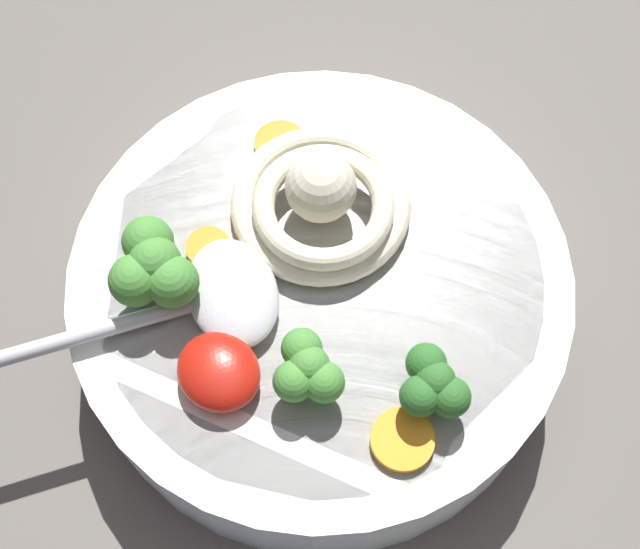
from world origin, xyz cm
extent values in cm
cube|color=#5B5651|center=(0.00, 0.00, 1.44)|extent=(105.87, 105.87, 2.88)
cylinder|color=white|center=(-0.72, -1.30, 6.14)|extent=(25.51, 25.51, 6.54)
cylinder|color=#B27A33|center=(-0.72, -1.30, 6.40)|extent=(22.45, 22.45, 6.01)
torus|color=beige|center=(-3.38, 1.28, 10.05)|extent=(9.30, 9.30, 1.28)
torus|color=beige|center=(-2.78, 0.88, 11.08)|extent=(9.96, 9.96, 1.15)
sphere|color=beige|center=(-3.38, 1.28, 11.72)|extent=(3.61, 3.61, 3.61)
ellipsoid|color=#B7B7BC|center=(-2.66, -5.32, 10.21)|extent=(7.32, 6.58, 1.60)
cylinder|color=#B7B7BC|center=(-5.93, -12.07, 10.21)|extent=(7.26, 13.85, 0.80)
ellipsoid|color=#B2190F|center=(0.16, -8.48, 10.34)|extent=(4.14, 3.73, 1.86)
cylinder|color=#7A9E60|center=(7.41, -1.86, 9.93)|extent=(0.97, 0.97, 1.04)
sphere|color=#2D6628|center=(7.41, -1.86, 11.41)|extent=(1.91, 1.91, 1.91)
sphere|color=#2D6628|center=(8.36, -1.86, 11.24)|extent=(1.91, 1.91, 1.91)
sphere|color=#2D6628|center=(6.54, -1.51, 11.32)|extent=(1.91, 1.91, 1.91)
sphere|color=#2D6628|center=(7.41, -2.82, 11.27)|extent=(1.91, 1.91, 1.91)
cylinder|color=#7A9E60|center=(2.99, -5.49, 9.94)|extent=(0.99, 0.99, 1.06)
sphere|color=#478938|center=(2.99, -5.49, 11.44)|extent=(1.94, 1.94, 1.94)
sphere|color=#478938|center=(3.96, -5.49, 11.26)|extent=(1.94, 1.94, 1.94)
sphere|color=#478938|center=(2.11, -5.14, 11.35)|extent=(1.94, 1.94, 1.94)
sphere|color=#478938|center=(2.99, -6.46, 11.30)|extent=(1.94, 1.94, 1.94)
cylinder|color=#7A9E60|center=(-5.62, -7.37, 10.10)|extent=(1.28, 1.28, 1.37)
sphere|color=#478938|center=(-5.62, -7.37, 12.04)|extent=(2.52, 2.52, 2.52)
sphere|color=#478938|center=(-4.36, -7.37, 11.82)|extent=(2.52, 2.52, 2.52)
sphere|color=#478938|center=(-6.76, -6.91, 11.93)|extent=(2.52, 2.52, 2.52)
sphere|color=#478938|center=(-5.62, -8.63, 11.86)|extent=(2.52, 2.52, 2.52)
cylinder|color=orange|center=(-5.50, -4.50, 9.74)|extent=(2.26, 2.26, 0.66)
cylinder|color=orange|center=(-7.74, 2.44, 9.63)|extent=(2.79, 2.79, 0.45)
cylinder|color=orange|center=(8.05, -4.42, 9.66)|extent=(2.96, 2.96, 0.51)
camera|label=1|loc=(13.11, -14.42, 49.23)|focal=49.49mm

